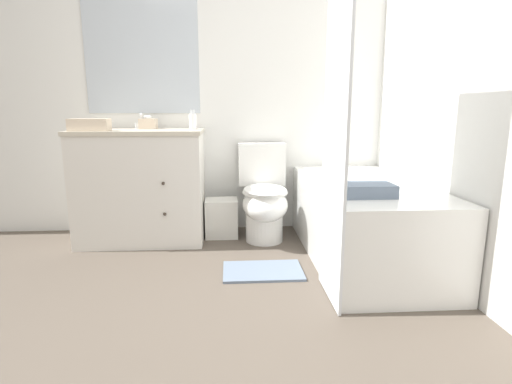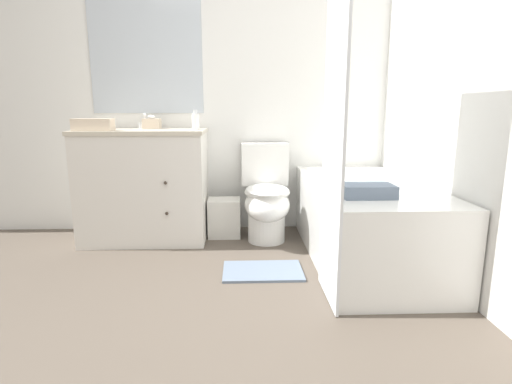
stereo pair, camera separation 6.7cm
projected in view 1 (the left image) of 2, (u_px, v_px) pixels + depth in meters
name	position (u px, v px, depth m)	size (l,w,h in m)	color
ground_plane	(246.00, 346.00, 1.75)	(14.00, 14.00, 0.00)	brown
wall_back	(235.00, 80.00, 3.28)	(8.00, 0.06, 2.50)	silver
wall_right	(440.00, 70.00, 2.46)	(0.05, 2.80, 2.50)	silver
vanity_cabinet	(142.00, 185.00, 3.10)	(0.96, 0.59, 0.86)	silver
sink_faucet	(144.00, 124.00, 3.19)	(0.14, 0.12, 0.12)	silver
toilet	(264.00, 197.00, 3.11)	(0.38, 0.67, 0.74)	white
bathtub	(363.00, 220.00, 2.75)	(0.72, 1.56, 0.53)	white
shower_curtain	(336.00, 115.00, 2.00)	(0.02, 0.44, 1.96)	white
wastebasket	(222.00, 218.00, 3.23)	(0.26, 0.22, 0.31)	silver
tissue_box	(148.00, 123.00, 3.15)	(0.13, 0.11, 0.11)	beige
soap_dispenser	(193.00, 121.00, 3.00)	(0.06, 0.06, 0.15)	white
hand_towel_folded	(89.00, 125.00, 2.81)	(0.27, 0.12, 0.09)	beige
bath_towel_folded	(367.00, 190.00, 2.24)	(0.29, 0.19, 0.07)	slate
bath_mat	(263.00, 271.00, 2.53)	(0.50, 0.33, 0.02)	slate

